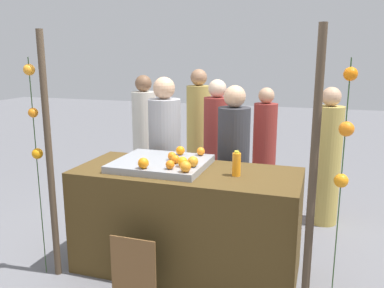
{
  "coord_description": "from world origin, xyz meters",
  "views": [
    {
      "loc": [
        1.08,
        -3.15,
        1.89
      ],
      "look_at": [
        0.0,
        0.15,
        1.12
      ],
      "focal_mm": 37.68,
      "sensor_mm": 36.0,
      "label": 1
    }
  ],
  "objects_px": {
    "orange_1": "(201,151)",
    "chalkboard_sign": "(134,271)",
    "stall_counter": "(187,220)",
    "vendor_left": "(165,162)",
    "juice_bottle": "(236,164)",
    "orange_0": "(175,159)",
    "vendor_right": "(233,170)"
  },
  "relations": [
    {
      "from": "vendor_left",
      "to": "vendor_right",
      "type": "height_order",
      "value": "vendor_left"
    },
    {
      "from": "juice_bottle",
      "to": "vendor_right",
      "type": "xyz_separation_m",
      "value": [
        -0.19,
        0.73,
        -0.27
      ]
    },
    {
      "from": "stall_counter",
      "to": "chalkboard_sign",
      "type": "distance_m",
      "value": 0.69
    },
    {
      "from": "orange_1",
      "to": "vendor_right",
      "type": "distance_m",
      "value": 0.53
    },
    {
      "from": "vendor_right",
      "to": "vendor_left",
      "type": "bearing_deg",
      "value": -177.3
    },
    {
      "from": "orange_1",
      "to": "vendor_left",
      "type": "bearing_deg",
      "value": 144.19
    },
    {
      "from": "orange_1",
      "to": "juice_bottle",
      "type": "bearing_deg",
      "value": -39.4
    },
    {
      "from": "orange_0",
      "to": "orange_1",
      "type": "relative_size",
      "value": 0.98
    },
    {
      "from": "orange_0",
      "to": "vendor_right",
      "type": "bearing_deg",
      "value": 64.89
    },
    {
      "from": "orange_0",
      "to": "juice_bottle",
      "type": "height_order",
      "value": "juice_bottle"
    },
    {
      "from": "vendor_left",
      "to": "orange_1",
      "type": "bearing_deg",
      "value": -35.81
    },
    {
      "from": "stall_counter",
      "to": "orange_0",
      "type": "xyz_separation_m",
      "value": [
        -0.09,
        -0.03,
        0.56
      ]
    },
    {
      "from": "orange_0",
      "to": "chalkboard_sign",
      "type": "xyz_separation_m",
      "value": [
        -0.13,
        -0.59,
        -0.75
      ]
    },
    {
      "from": "stall_counter",
      "to": "orange_1",
      "type": "xyz_separation_m",
      "value": [
        0.03,
        0.31,
        0.56
      ]
    },
    {
      "from": "vendor_left",
      "to": "vendor_right",
      "type": "bearing_deg",
      "value": 2.7
    },
    {
      "from": "vendor_right",
      "to": "stall_counter",
      "type": "bearing_deg",
      "value": -109.66
    },
    {
      "from": "orange_1",
      "to": "vendor_right",
      "type": "relative_size",
      "value": 0.05
    },
    {
      "from": "vendor_left",
      "to": "vendor_right",
      "type": "relative_size",
      "value": 1.04
    },
    {
      "from": "orange_0",
      "to": "orange_1",
      "type": "height_order",
      "value": "orange_1"
    },
    {
      "from": "vendor_left",
      "to": "vendor_right",
      "type": "xyz_separation_m",
      "value": [
        0.73,
        0.03,
        -0.03
      ]
    },
    {
      "from": "juice_bottle",
      "to": "vendor_left",
      "type": "relative_size",
      "value": 0.12
    },
    {
      "from": "vendor_left",
      "to": "orange_0",
      "type": "bearing_deg",
      "value": -61.59
    },
    {
      "from": "stall_counter",
      "to": "orange_0",
      "type": "height_order",
      "value": "orange_0"
    },
    {
      "from": "stall_counter",
      "to": "orange_0",
      "type": "relative_size",
      "value": 25.79
    },
    {
      "from": "orange_1",
      "to": "orange_0",
      "type": "bearing_deg",
      "value": -110.03
    },
    {
      "from": "orange_1",
      "to": "chalkboard_sign",
      "type": "distance_m",
      "value": 1.23
    },
    {
      "from": "stall_counter",
      "to": "orange_0",
      "type": "bearing_deg",
      "value": -163.54
    },
    {
      "from": "juice_bottle",
      "to": "vendor_left",
      "type": "xyz_separation_m",
      "value": [
        -0.91,
        0.7,
        -0.24
      ]
    },
    {
      "from": "chalkboard_sign",
      "to": "juice_bottle",
      "type": "bearing_deg",
      "value": 42.37
    },
    {
      "from": "orange_1",
      "to": "chalkboard_sign",
      "type": "xyz_separation_m",
      "value": [
        -0.25,
        -0.93,
        -0.75
      ]
    },
    {
      "from": "stall_counter",
      "to": "vendor_left",
      "type": "bearing_deg",
      "value": 124.95
    },
    {
      "from": "juice_bottle",
      "to": "orange_0",
      "type": "bearing_deg",
      "value": -179.46
    }
  ]
}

